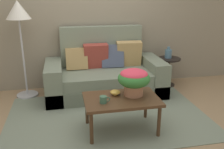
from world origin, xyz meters
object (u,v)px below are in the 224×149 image
object	(u,v)px
potted_plant	(134,79)
snack_bowl	(115,92)
coffee_table	(121,102)
table_vase	(168,53)
floor_lamp	(19,19)
side_table	(169,67)
couch	(105,74)
coffee_mug	(103,100)

from	to	relation	value
potted_plant	snack_bowl	distance (m)	0.29
coffee_table	table_vase	bearing A→B (deg)	49.02
floor_lamp	snack_bowl	world-z (taller)	floor_lamp
side_table	table_vase	size ratio (longest dim) A/B	2.58
coffee_table	potted_plant	distance (m)	0.32
couch	floor_lamp	size ratio (longest dim) A/B	1.25
coffee_table	potted_plant	size ratio (longest dim) A/B	2.28
side_table	floor_lamp	bearing A→B (deg)	179.77
side_table	table_vase	world-z (taller)	table_vase
couch	snack_bowl	distance (m)	1.19
table_vase	side_table	bearing A→B (deg)	-47.09
coffee_table	side_table	world-z (taller)	side_table
side_table	potted_plant	size ratio (longest dim) A/B	1.31
side_table	snack_bowl	distance (m)	1.82
couch	table_vase	bearing A→B (deg)	5.80
snack_bowl	table_vase	world-z (taller)	table_vase
couch	coffee_table	distance (m)	1.28
potted_plant	coffee_table	bearing A→B (deg)	-159.48
coffee_mug	snack_bowl	bearing A→B (deg)	47.38
floor_lamp	table_vase	bearing A→B (deg)	0.19
coffee_mug	snack_bowl	xyz separation A→B (m)	(0.19, 0.20, -0.01)
couch	snack_bowl	world-z (taller)	couch
side_table	coffee_mug	xyz separation A→B (m)	(-1.48, -1.48, 0.12)
coffee_table	table_vase	xyz separation A→B (m)	(1.22, 1.40, 0.22)
floor_lamp	coffee_mug	distance (m)	2.01
couch	coffee_table	size ratio (longest dim) A/B	2.13
side_table	couch	bearing A→B (deg)	-175.16
floor_lamp	potted_plant	distance (m)	2.09
snack_bowl	floor_lamp	bearing A→B (deg)	134.27
table_vase	couch	bearing A→B (deg)	-174.20
side_table	potted_plant	xyz separation A→B (m)	(-1.06, -1.32, 0.29)
couch	coffee_table	world-z (taller)	couch
coffee_mug	potted_plant	bearing A→B (deg)	21.30
coffee_table	floor_lamp	distance (m)	2.12
floor_lamp	table_vase	distance (m)	2.62
coffee_mug	table_vase	bearing A→B (deg)	45.76
side_table	floor_lamp	distance (m)	2.71
potted_plant	couch	bearing A→B (deg)	97.58
coffee_table	side_table	distance (m)	1.86
coffee_table	floor_lamp	xyz separation A→B (m)	(-1.31, 1.40, 0.90)
floor_lamp	snack_bowl	size ratio (longest dim) A/B	12.16
potted_plant	coffee_mug	bearing A→B (deg)	-158.70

